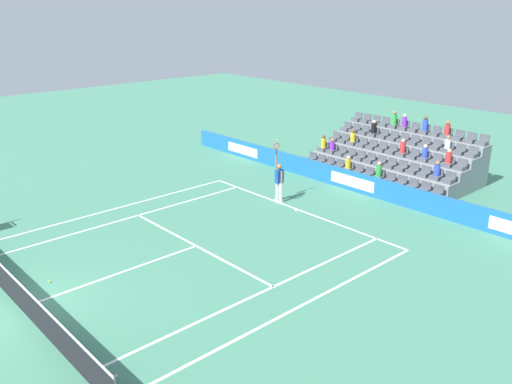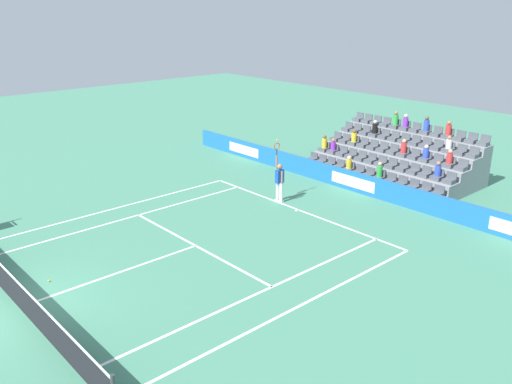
% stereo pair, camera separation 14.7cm
% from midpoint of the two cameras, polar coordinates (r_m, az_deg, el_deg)
% --- Properties ---
extents(ground_plane, '(80.00, 80.00, 0.00)m').
position_cam_midpoint_polar(ground_plane, '(17.65, -23.95, -11.21)').
color(ground_plane, '#47896B').
extents(line_baseline, '(10.97, 0.10, 0.01)m').
position_cam_midpoint_polar(line_baseline, '(23.45, 4.33, -1.88)').
color(line_baseline, white).
rests_on(line_baseline, ground).
extents(line_service, '(8.23, 0.10, 0.01)m').
position_cam_midpoint_polar(line_service, '(20.11, -6.58, -5.70)').
color(line_service, white).
rests_on(line_service, ground).
extents(line_centre_service, '(0.10, 6.40, 0.01)m').
position_cam_midpoint_polar(line_centre_service, '(18.65, -14.64, -8.36)').
color(line_centre_service, white).
rests_on(line_centre_service, ground).
extents(line_singles_sideline_left, '(0.10, 11.89, 0.01)m').
position_cam_midpoint_polar(line_singles_sideline_left, '(23.13, -13.51, -2.69)').
color(line_singles_sideline_left, white).
rests_on(line_singles_sideline_left, ground).
extents(line_singles_sideline_right, '(0.10, 11.89, 0.01)m').
position_cam_midpoint_polar(line_singles_sideline_right, '(17.01, 0.47, -10.53)').
color(line_singles_sideline_right, white).
rests_on(line_singles_sideline_right, ground).
extents(line_doubles_sideline_left, '(0.10, 11.89, 0.01)m').
position_cam_midpoint_polar(line_doubles_sideline_left, '(24.27, -15.10, -1.77)').
color(line_doubles_sideline_left, white).
rests_on(line_doubles_sideline_left, ground).
extents(line_doubles_sideline_right, '(0.10, 11.89, 0.01)m').
position_cam_midpoint_polar(line_doubles_sideline_right, '(16.17, 3.84, -12.30)').
color(line_doubles_sideline_right, white).
rests_on(line_doubles_sideline_right, ground).
extents(line_centre_mark, '(0.10, 0.20, 0.01)m').
position_cam_midpoint_polar(line_centre_mark, '(23.38, 4.16, -1.94)').
color(line_centre_mark, white).
rests_on(line_centre_mark, ground).
extents(sponsor_barrier, '(23.89, 0.22, 0.94)m').
position_cam_midpoint_polar(sponsor_barrier, '(26.04, 10.13, 1.14)').
color(sponsor_barrier, '#1E66AD').
rests_on(sponsor_barrier, ground).
extents(tennis_net, '(11.97, 0.10, 1.07)m').
position_cam_midpoint_polar(tennis_net, '(17.42, -24.17, -9.80)').
color(tennis_net, '#33383D').
rests_on(tennis_net, ground).
extents(tennis_player, '(0.52, 0.38, 2.85)m').
position_cam_midpoint_polar(tennis_player, '(24.04, 2.30, 1.21)').
color(tennis_player, white).
rests_on(tennis_player, ground).
extents(stadium_stand, '(8.06, 4.75, 3.05)m').
position_cam_midpoint_polar(stadium_stand, '(28.74, 14.57, 3.29)').
color(stadium_stand, gray).
rests_on(stadium_stand, ground).
extents(loose_tennis_ball, '(0.07, 0.07, 0.07)m').
position_cam_midpoint_polar(loose_tennis_ball, '(18.75, -21.27, -8.86)').
color(loose_tennis_ball, '#D1E533').
rests_on(loose_tennis_ball, ground).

